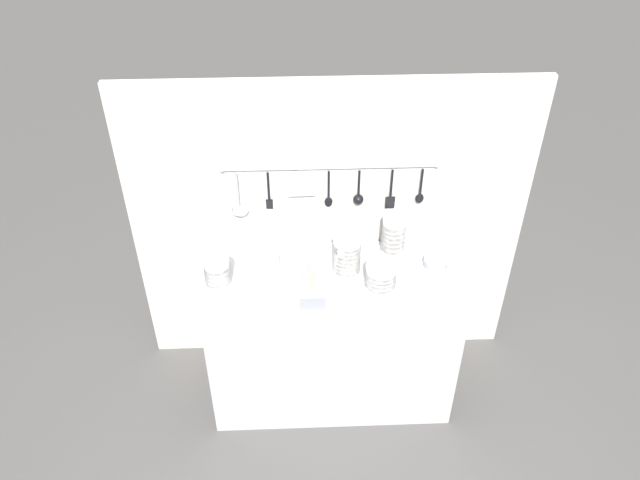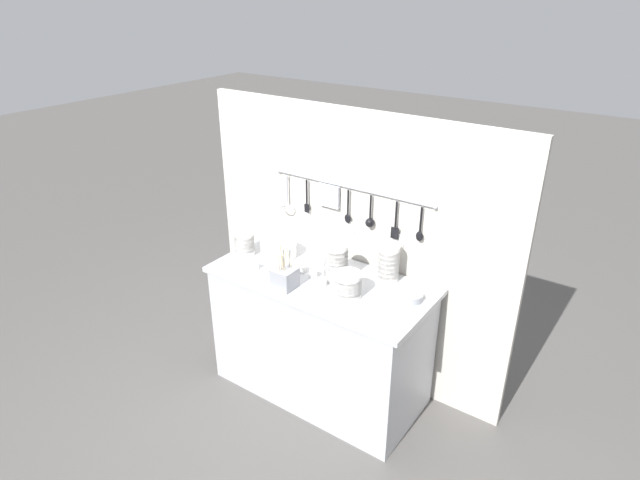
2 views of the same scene
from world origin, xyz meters
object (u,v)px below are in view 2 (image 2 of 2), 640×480
Objects in this scene: bowl_stack_wide_centre at (348,284)px; cup_back_left at (255,266)px; steel_mixing_bowl at (411,297)px; cup_edge_far at (322,282)px; cup_back_right at (302,269)px; bowl_stack_back_corner at (388,263)px; cup_mid_row at (313,274)px; plate_stack at (279,249)px; cutlery_caddy at (285,278)px; bowl_stack_short_front at (244,243)px; bowl_stack_tall_left at (336,261)px.

bowl_stack_wide_centre is 3.03× the size of cup_back_left.
cup_edge_far is at bearing -162.78° from steel_mixing_bowl.
steel_mixing_bowl is 0.70m from cup_back_right.
bowl_stack_back_corner is 1.77× the size of steel_mixing_bowl.
cup_back_left is 1.00× the size of cup_mid_row.
cup_mid_row is at bearing -15.66° from plate_stack.
cutlery_caddy is 5.39× the size of cup_edge_far.
plate_stack reaches higher than cup_back_right.
cup_back_left is at bearing -31.47° from bowl_stack_short_front.
bowl_stack_back_corner reaches higher than cup_back_left.
bowl_stack_short_front is 3.20× the size of cup_back_right.
bowl_stack_wide_centre reaches higher than cup_back_right.
bowl_stack_tall_left is at bearing -148.85° from bowl_stack_back_corner.
cup_back_left is at bearing -160.24° from cup_mid_row.
cup_edge_far and cup_back_left have the same top height.
cup_mid_row is at bearing -6.09° from cup_back_right.
bowl_stack_short_front is at bearing -173.41° from bowl_stack_tall_left.
bowl_stack_wide_centre is at bearing -3.19° from cup_edge_far.
steel_mixing_bowl is 2.49× the size of cup_mid_row.
plate_stack is 4.47× the size of cup_edge_far.
bowl_stack_wide_centre is at bearing -152.63° from steel_mixing_bowl.
bowl_stack_short_front is 3.20× the size of cup_back_left.
bowl_stack_short_front reaches higher than cup_edge_far.
bowl_stack_back_corner is at bearing 44.66° from cup_edge_far.
cutlery_caddy is 0.30m from cup_back_left.
cup_edge_far is 0.12m from cup_mid_row.
cup_back_left is at bearing 167.10° from cutlery_caddy.
bowl_stack_tall_left is at bearing 21.99° from cup_back_left.
bowl_stack_wide_centre reaches higher than cup_edge_far.
bowl_stack_back_corner reaches higher than cup_edge_far.
bowl_stack_tall_left is (-0.26, -0.16, -0.00)m from bowl_stack_back_corner.
plate_stack is 0.95m from steel_mixing_bowl.
cup_back_left and cup_mid_row have the same top height.
bowl_stack_back_corner is 0.82m from cup_back_left.
steel_mixing_bowl is (0.48, 0.04, -0.09)m from bowl_stack_tall_left.
bowl_stack_tall_left is 4.37× the size of cup_edge_far.
cup_edge_far is (-0.50, -0.15, 0.00)m from steel_mixing_bowl.
bowl_stack_back_corner reaches higher than plate_stack.
cup_back_right and cup_edge_far have the same top height.
bowl_stack_wide_centre is at bearing -38.04° from bowl_stack_tall_left.
bowl_stack_short_front is 1.15m from steel_mixing_bowl.
cup_edge_far and cup_mid_row have the same top height.
bowl_stack_tall_left reaches higher than steel_mixing_bowl.
steel_mixing_bowl is at bearing 4.31° from bowl_stack_tall_left.
bowl_stack_wide_centre is at bearing -11.05° from cup_back_right.
steel_mixing_bowl is 2.49× the size of cup_edge_far.
cup_back_right is 0.21m from cup_edge_far.
bowl_stack_tall_left is 0.47m from plate_stack.
cutlery_caddy is (-0.35, -0.13, -0.01)m from bowl_stack_wide_centre.
cup_back_right is at bearing -172.60° from steel_mixing_bowl.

